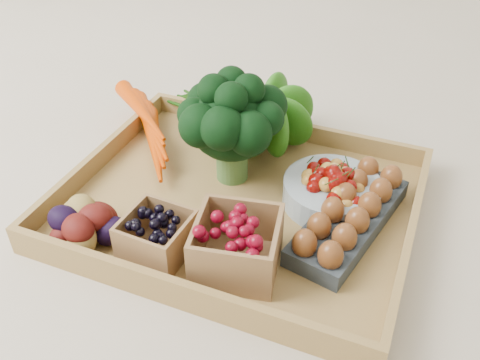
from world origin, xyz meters
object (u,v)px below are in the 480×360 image
at_px(tray, 240,205).
at_px(egg_carton, 349,221).
at_px(broccoli, 232,143).
at_px(cherry_bowl, 332,192).

bearing_deg(tray, egg_carton, 1.30).
distance_m(broccoli, cherry_bowl, 0.18).
distance_m(cherry_bowl, egg_carton, 0.07).
bearing_deg(cherry_bowl, tray, -158.07).
height_order(cherry_bowl, egg_carton, cherry_bowl).
height_order(tray, cherry_bowl, cherry_bowl).
bearing_deg(broccoli, egg_carton, -14.16).
bearing_deg(cherry_bowl, egg_carton, -51.45).
bearing_deg(egg_carton, tray, -166.32).
distance_m(broccoli, egg_carton, 0.23).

